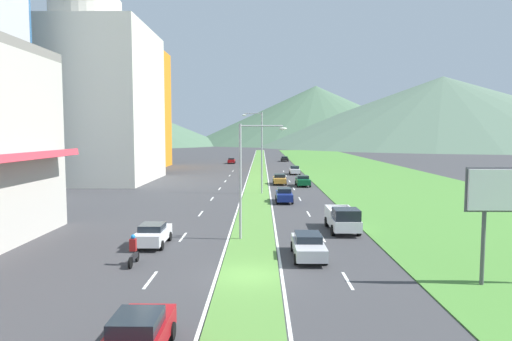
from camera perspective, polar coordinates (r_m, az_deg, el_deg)
ground_plane at (r=24.56m, az=-0.88°, el=-13.24°), size 600.00×600.00×0.00m
grass_median at (r=83.70m, az=0.26°, el=-0.45°), size 3.20×240.00×0.06m
grass_verge_right at (r=86.04m, az=14.11°, el=-0.45°), size 24.00×240.00×0.06m
lane_dash_left_2 at (r=24.57m, az=-13.24°, el=-13.34°), size 0.16×2.80×0.01m
lane_dash_left_3 at (r=33.67m, az=-9.25°, el=-8.33°), size 0.16×2.80×0.01m
lane_dash_left_4 at (r=43.02m, az=-7.02°, el=-5.45°), size 0.16×2.80×0.01m
lane_dash_left_5 at (r=52.48m, az=-5.61°, el=-3.59°), size 0.16×2.80×0.01m
lane_dash_left_6 at (r=61.99m, az=-4.63°, el=-2.31°), size 0.16×2.80×0.01m
lane_dash_left_7 at (r=71.54m, az=-3.91°, el=-1.36°), size 0.16×2.80×0.01m
lane_dash_left_8 at (r=81.12m, az=-3.36°, el=-0.64°), size 0.16×2.80×0.01m
lane_dash_left_9 at (r=90.71m, az=-2.93°, el=-0.07°), size 0.16×2.80×0.01m
lane_dash_right_2 at (r=24.29m, az=11.54°, el=-13.52°), size 0.16×2.80×0.01m
lane_dash_right_3 at (r=33.48m, az=8.41°, el=-8.39°), size 0.16×2.80×0.01m
lane_dash_right_4 at (r=42.86m, az=6.68°, el=-5.48°), size 0.16×2.80×0.01m
lane_dash_right_5 at (r=52.35m, az=5.58°, el=-3.61°), size 0.16×2.80×0.01m
lane_dash_right_6 at (r=61.88m, az=4.83°, el=-2.32°), size 0.16×2.80×0.01m
lane_dash_right_7 at (r=71.45m, az=4.27°, el=-1.37°), size 0.16×2.80×0.01m
lane_dash_right_8 at (r=81.04m, az=3.85°, el=-0.65°), size 0.16×2.80×0.01m
lane_dash_right_9 at (r=90.64m, az=3.52°, el=-0.08°), size 0.16×2.80×0.01m
edge_line_median_left at (r=83.73m, az=-0.94°, el=-0.47°), size 0.16×240.00×0.01m
edge_line_median_right at (r=83.70m, az=1.45°, el=-0.47°), size 0.16×240.00×0.01m
domed_building at (r=76.64m, az=-20.54°, el=9.64°), size 19.87×19.87×36.40m
midrise_colored at (r=104.79m, az=-15.90°, el=7.49°), size 16.05×16.05×25.95m
hill_far_left at (r=310.53m, az=-20.56°, el=6.37°), size 178.55×178.55×36.27m
hill_far_center at (r=322.76m, az=7.55°, el=6.97°), size 178.63×178.63×40.98m
hill_far_right at (r=296.55m, az=22.53°, el=6.94°), size 234.38×234.38×41.89m
street_lamp_near at (r=31.80m, az=-1.23°, el=-0.18°), size 3.39×0.52×8.25m
street_lamp_mid at (r=56.09m, az=0.50°, el=2.88°), size 2.58×0.41×10.19m
car_0 at (r=16.67m, az=-14.73°, el=-19.49°), size 1.96×4.15×1.53m
car_1 at (r=67.08m, az=3.01°, el=-1.10°), size 1.96×4.36×1.52m
car_2 at (r=113.64m, az=-3.13°, el=1.26°), size 1.85×4.02×1.41m
car_3 at (r=49.68m, az=3.59°, el=-3.13°), size 1.86×4.39×1.56m
car_4 at (r=31.50m, az=-12.94°, el=-7.86°), size 1.93×4.17×1.50m
car_5 at (r=83.45m, az=4.92°, el=0.04°), size 1.91×4.14×1.58m
car_6 at (r=65.07m, az=5.96°, el=-1.30°), size 2.03×4.33×1.51m
car_8 at (r=122.82m, az=3.64°, el=1.50°), size 1.99×4.37×1.34m
car_9 at (r=27.97m, az=6.64°, el=-9.41°), size 1.93×4.75×1.46m
pickup_truck_0 at (r=35.42m, az=10.96°, el=-6.09°), size 2.18×5.40×2.00m
motorcycle_rider at (r=27.20m, az=-15.27°, el=-9.98°), size 0.36×2.00×1.80m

